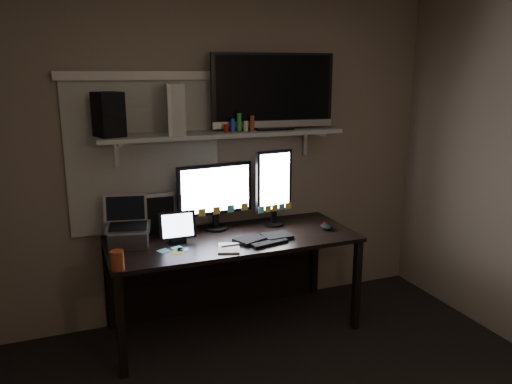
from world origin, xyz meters
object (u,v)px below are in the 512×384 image
mouse (326,227)px  game_console (174,109)px  keyboard (264,238)px  laptop (128,223)px  speaker (108,115)px  monitor_portrait (274,188)px  cup (117,260)px  monitor_landscape (215,196)px  tv (273,92)px  tablet (177,227)px  desk (228,254)px

mouse → game_console: game_console is taller
keyboard → laptop: (-0.92, 0.22, 0.15)m
speaker → monitor_portrait: bearing=-19.1°
monitor_portrait → laptop: (-1.13, -0.09, -0.13)m
speaker → cup: bearing=-113.6°
monitor_landscape → laptop: 0.69m
laptop → tv: bearing=16.9°
game_console → speaker: bearing=-170.3°
tablet → speaker: 0.90m
mouse → tablet: size_ratio=0.47×
laptop → speaker: size_ratio=1.13×
tablet → tv: (0.79, 0.15, 0.92)m
game_console → monitor_landscape: bearing=17.9°
cup → game_console: bearing=46.2°
mouse → speaker: 1.78m
monitor_portrait → laptop: 1.14m
monitor_portrait → game_console: 0.98m
monitor_portrait → cup: monitor_portrait is taller
monitor_landscape → mouse: monitor_landscape is taller
mouse → tv: size_ratio=0.13×
monitor_portrait → game_console: size_ratio=1.74×
desk → mouse: mouse is taller
monitor_portrait → tv: size_ratio=0.65×
monitor_landscape → keyboard: size_ratio=1.40×
monitor_portrait → cup: 1.37m
monitor_landscape → cup: 0.99m
mouse → speaker: bearing=163.0°
tv → game_console: size_ratio=2.69×
tablet → game_console: game_console is taller
monitor_portrait → speaker: bearing=172.6°
tablet → keyboard: bearing=-14.9°
keyboard → laptop: size_ratio=1.26×
speaker → desk: bearing=-23.3°
tablet → tv: bearing=12.1°
monitor_portrait → game_console: bearing=172.4°
keyboard → speaker: (-0.99, 0.33, 0.89)m
laptop → speaker: speaker is taller
tablet → cup: 0.58m
game_console → desk: bearing=-0.5°
game_console → tv: bearing=10.3°
keyboard → game_console: bearing=136.8°
desk → tv: tv is taller
speaker → keyboard: bearing=-36.4°
monitor_portrait → tablet: size_ratio=2.33×
game_console → speaker: (-0.44, 0.01, -0.02)m
mouse → desk: bearing=157.5°
tablet → cup: size_ratio=2.15×
desk → laptop: size_ratio=5.37×
keyboard → tv: (0.20, 0.32, 1.02)m
keyboard → tv: size_ratio=0.45×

